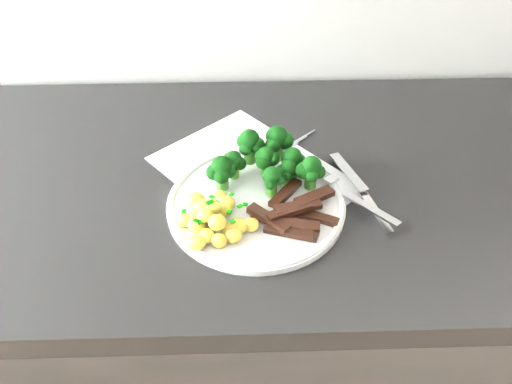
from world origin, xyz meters
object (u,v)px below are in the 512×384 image
counter (282,335)px  fork (353,196)px  broccoli (267,159)px  beef_strips (291,214)px  plate (256,203)px  knife (367,200)px  potatoes (214,218)px  recipe_paper (253,173)px

counter → fork: (0.09, -0.06, 0.46)m
broccoli → fork: bearing=-23.5°
broccoli → beef_strips: broccoli is taller
plate → broccoli: (0.02, 0.06, 0.04)m
counter → knife: size_ratio=12.93×
potatoes → fork: (0.21, 0.05, -0.00)m
recipe_paper → counter: bearing=-12.5°
fork → recipe_paper: bearing=152.5°
recipe_paper → potatoes: potatoes is taller
beef_strips → broccoli: bearing=108.6°
beef_strips → knife: 0.12m
recipe_paper → knife: knife is taller
counter → beef_strips: size_ratio=17.62×
recipe_paper → plate: 0.08m
plate → broccoli: size_ratio=1.49×
broccoli → beef_strips: size_ratio=1.34×
potatoes → knife: (0.23, 0.04, -0.01)m
broccoli → potatoes: 0.13m
potatoes → broccoli: bearing=51.6°
beef_strips → fork: (0.09, 0.04, -0.00)m
recipe_paper → broccoli: bearing=-46.3°
recipe_paper → broccoli: broccoli is taller
beef_strips → fork: size_ratio=0.89×
counter → potatoes: potatoes is taller
plate → fork: bearing=0.1°
counter → knife: knife is taller
recipe_paper → broccoli: (0.02, -0.02, 0.05)m
plate → fork: (0.14, 0.00, 0.01)m
plate → beef_strips: bearing=-37.3°
broccoli → potatoes: size_ratio=1.54×
recipe_paper → fork: bearing=-27.5°
counter → recipe_paper: (-0.06, 0.01, 0.44)m
broccoli → fork: 0.14m
recipe_paper → beef_strips: 0.13m
plate → fork: size_ratio=1.77×
plate → potatoes: bearing=-143.7°
broccoli → knife: (0.15, -0.05, -0.04)m
potatoes → fork: bearing=12.4°
counter → plate: bearing=-131.9°
plate → potatoes: (-0.06, -0.04, 0.01)m
recipe_paper → broccoli: size_ratio=2.05×
beef_strips → fork: beef_strips is taller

